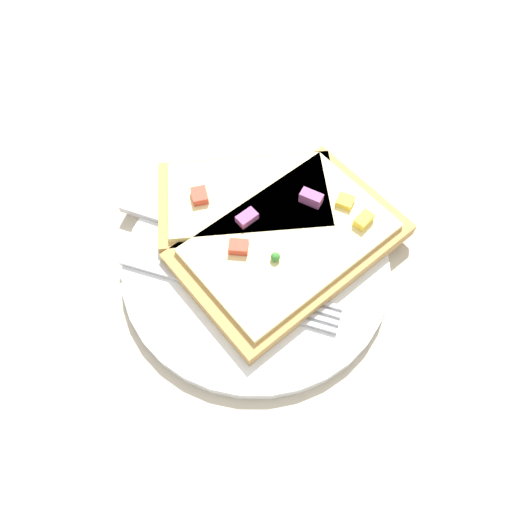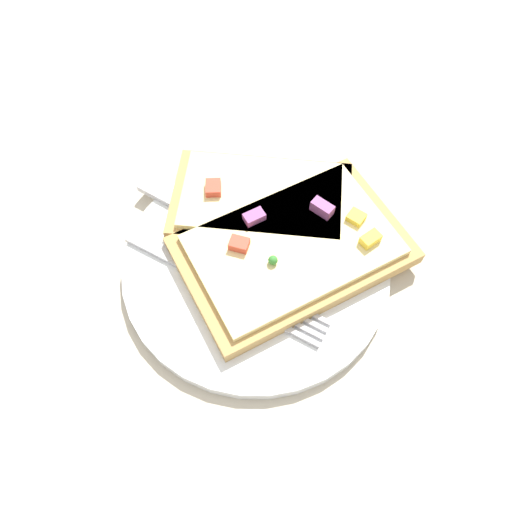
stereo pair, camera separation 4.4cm
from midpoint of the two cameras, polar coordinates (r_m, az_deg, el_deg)
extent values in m
plane|color=#BCB29E|center=(0.46, 2.73, -1.60)|extent=(4.00, 4.00, 0.00)
cylinder|color=white|center=(0.45, 2.76, -1.25)|extent=(0.24, 0.24, 0.01)
cube|color=#B7B7BC|center=(0.45, -5.29, -1.16)|extent=(0.12, 0.04, 0.01)
cube|color=#B7B7BC|center=(0.43, 4.68, -6.14)|extent=(0.05, 0.04, 0.01)
cube|color=#B7B7BC|center=(0.42, 8.64, -9.57)|extent=(0.03, 0.01, 0.00)
cube|color=#B7B7BC|center=(0.42, 9.05, -8.75)|extent=(0.03, 0.01, 0.00)
cube|color=#B7B7BC|center=(0.42, 9.45, -7.95)|extent=(0.03, 0.01, 0.00)
cube|color=#B7B7BC|center=(0.43, 9.85, -7.16)|extent=(0.03, 0.01, 0.00)
cube|color=#B7B7BC|center=(0.48, -6.93, 6.24)|extent=(0.08, 0.03, 0.01)
cube|color=#B7B7BC|center=(0.45, 3.32, 0.96)|extent=(0.12, 0.04, 0.00)
cube|color=tan|center=(0.45, 6.98, 0.42)|extent=(0.19, 0.23, 0.01)
cube|color=beige|center=(0.44, 7.12, 1.07)|extent=(0.17, 0.20, 0.01)
cube|color=yellow|center=(0.45, 15.70, 1.64)|extent=(0.01, 0.02, 0.01)
cube|color=#D14733|center=(0.43, 0.98, 1.13)|extent=(0.02, 0.02, 0.01)
cube|color=yellow|center=(0.46, 14.08, 4.11)|extent=(0.02, 0.01, 0.01)
sphere|color=#388433|center=(0.42, 5.02, -0.62)|extent=(0.01, 0.01, 0.01)
cube|color=tan|center=(0.48, 3.27, 6.05)|extent=(0.19, 0.18, 0.01)
cube|color=beige|center=(0.47, 3.33, 6.77)|extent=(0.17, 0.15, 0.01)
cube|color=#D14733|center=(0.46, -2.20, 7.59)|extent=(0.02, 0.02, 0.01)
cube|color=#934C8E|center=(0.45, 10.33, 5.19)|extent=(0.02, 0.01, 0.01)
cube|color=#934C8E|center=(0.44, 2.62, 4.26)|extent=(0.02, 0.02, 0.01)
sphere|color=#B68845|center=(0.42, 5.12, -6.86)|extent=(0.01, 0.01, 0.01)
sphere|color=#C9834A|center=(0.45, 4.12, -0.53)|extent=(0.01, 0.01, 0.01)
camera|label=1|loc=(0.02, -87.13, 5.02)|focal=35.00mm
camera|label=2|loc=(0.02, 92.87, -5.02)|focal=35.00mm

